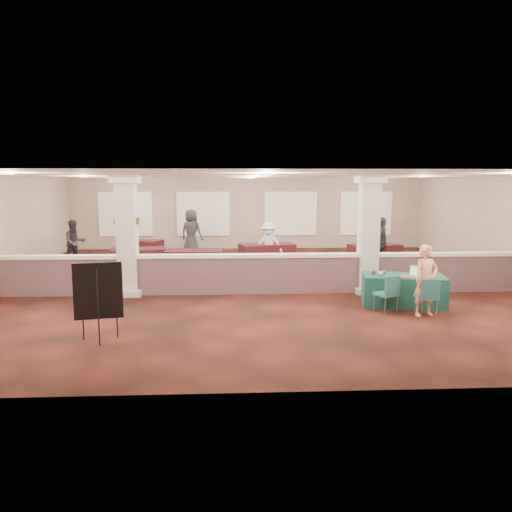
{
  "coord_description": "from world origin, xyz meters",
  "views": [
    {
      "loc": [
        -0.74,
        -14.84,
        3.02
      ],
      "look_at": [
        -0.09,
        -2.0,
        1.11
      ],
      "focal_mm": 35.0,
      "sensor_mm": 36.0,
      "label": 1
    }
  ],
  "objects_px": {
    "conf_chair_main": "(428,294)",
    "easel_board": "(98,292)",
    "far_table_back_left": "(142,248)",
    "attendee_a": "(75,242)",
    "far_table_back_right": "(375,254)",
    "woman": "(426,281)",
    "attendee_b": "(269,244)",
    "attendee_c": "(381,244)",
    "far_table_front_left": "(139,259)",
    "attendee_d": "(191,232)",
    "near_table": "(403,290)",
    "far_table_front_center": "(194,261)",
    "conf_chair_side": "(389,291)",
    "far_table_back_center": "(267,255)",
    "far_table_front_right": "(461,266)"
  },
  "relations": [
    {
      "from": "near_table",
      "to": "attendee_d",
      "type": "height_order",
      "value": "attendee_d"
    },
    {
      "from": "attendee_b",
      "to": "attendee_d",
      "type": "height_order",
      "value": "attendee_d"
    },
    {
      "from": "far_table_back_center",
      "to": "attendee_c",
      "type": "xyz_separation_m",
      "value": [
        3.84,
        -1.25,
        0.52
      ]
    },
    {
      "from": "far_table_front_right",
      "to": "attendee_c",
      "type": "height_order",
      "value": "attendee_c"
    },
    {
      "from": "attendee_b",
      "to": "easel_board",
      "type": "bearing_deg",
      "value": -97.04
    },
    {
      "from": "easel_board",
      "to": "far_table_back_right",
      "type": "bearing_deg",
      "value": 36.67
    },
    {
      "from": "far_table_back_right",
      "to": "attendee_b",
      "type": "relative_size",
      "value": 1.15
    },
    {
      "from": "far_table_front_left",
      "to": "conf_chair_side",
      "type": "bearing_deg",
      "value": -42.21
    },
    {
      "from": "far_table_back_right",
      "to": "far_table_front_center",
      "type": "bearing_deg",
      "value": -168.2
    },
    {
      "from": "attendee_b",
      "to": "attendee_c",
      "type": "relative_size",
      "value": 0.87
    },
    {
      "from": "far_table_front_right",
      "to": "attendee_b",
      "type": "bearing_deg",
      "value": 155.36
    },
    {
      "from": "far_table_front_center",
      "to": "far_table_back_left",
      "type": "bearing_deg",
      "value": 121.76
    },
    {
      "from": "far_table_front_center",
      "to": "conf_chair_side",
      "type": "bearing_deg",
      "value": -48.62
    },
    {
      "from": "far_table_front_left",
      "to": "attendee_b",
      "type": "height_order",
      "value": "attendee_b"
    },
    {
      "from": "attendee_a",
      "to": "attendee_c",
      "type": "relative_size",
      "value": 0.9
    },
    {
      "from": "woman",
      "to": "far_table_front_center",
      "type": "height_order",
      "value": "woman"
    },
    {
      "from": "conf_chair_main",
      "to": "far_table_front_left",
      "type": "height_order",
      "value": "conf_chair_main"
    },
    {
      "from": "far_table_back_right",
      "to": "attendee_c",
      "type": "bearing_deg",
      "value": -97.33
    },
    {
      "from": "far_table_front_center",
      "to": "attendee_a",
      "type": "bearing_deg",
      "value": 157.5
    },
    {
      "from": "attendee_b",
      "to": "far_table_front_left",
      "type": "bearing_deg",
      "value": -156.03
    },
    {
      "from": "conf_chair_main",
      "to": "attendee_d",
      "type": "bearing_deg",
      "value": 117.86
    },
    {
      "from": "woman",
      "to": "attendee_a",
      "type": "relative_size",
      "value": 0.98
    },
    {
      "from": "near_table",
      "to": "far_table_back_right",
      "type": "relative_size",
      "value": 1.07
    },
    {
      "from": "far_table_back_center",
      "to": "attendee_b",
      "type": "relative_size",
      "value": 1.22
    },
    {
      "from": "far_table_front_left",
      "to": "far_table_back_center",
      "type": "height_order",
      "value": "far_table_back_center"
    },
    {
      "from": "far_table_front_center",
      "to": "attendee_d",
      "type": "bearing_deg",
      "value": 95.4
    },
    {
      "from": "woman",
      "to": "attendee_b",
      "type": "height_order",
      "value": "woman"
    },
    {
      "from": "woman",
      "to": "far_table_front_right",
      "type": "height_order",
      "value": "woman"
    },
    {
      "from": "easel_board",
      "to": "attendee_a",
      "type": "xyz_separation_m",
      "value": [
        -3.25,
        9.2,
        -0.15
      ]
    },
    {
      "from": "conf_chair_side",
      "to": "far_table_front_left",
      "type": "distance_m",
      "value": 9.24
    },
    {
      "from": "conf_chair_main",
      "to": "easel_board",
      "type": "relative_size",
      "value": 0.57
    },
    {
      "from": "attendee_a",
      "to": "far_table_front_center",
      "type": "bearing_deg",
      "value": -58.39
    },
    {
      "from": "attendee_c",
      "to": "woman",
      "type": "bearing_deg",
      "value": -154.66
    },
    {
      "from": "easel_board",
      "to": "far_table_front_left",
      "type": "bearing_deg",
      "value": 83.6
    },
    {
      "from": "near_table",
      "to": "attendee_d",
      "type": "xyz_separation_m",
      "value": [
        -5.9,
        9.1,
        0.57
      ]
    },
    {
      "from": "conf_chair_side",
      "to": "far_table_back_left",
      "type": "distance_m",
      "value": 11.97
    },
    {
      "from": "conf_chair_main",
      "to": "easel_board",
      "type": "xyz_separation_m",
      "value": [
        -6.96,
        -1.46,
        0.45
      ]
    },
    {
      "from": "far_table_back_left",
      "to": "attendee_a",
      "type": "height_order",
      "value": "attendee_a"
    },
    {
      "from": "far_table_back_right",
      "to": "attendee_c",
      "type": "relative_size",
      "value": 1.0
    },
    {
      "from": "conf_chair_side",
      "to": "attendee_a",
      "type": "relative_size",
      "value": 0.54
    },
    {
      "from": "far_table_front_left",
      "to": "attendee_d",
      "type": "height_order",
      "value": "attendee_d"
    },
    {
      "from": "easel_board",
      "to": "far_table_front_right",
      "type": "bearing_deg",
      "value": 19.39
    },
    {
      "from": "far_table_back_center",
      "to": "attendee_d",
      "type": "relative_size",
      "value": 1.02
    },
    {
      "from": "conf_chair_main",
      "to": "far_table_back_center",
      "type": "distance_m",
      "value": 7.89
    },
    {
      "from": "attendee_a",
      "to": "attendee_d",
      "type": "distance_m",
      "value": 4.75
    },
    {
      "from": "easel_board",
      "to": "woman",
      "type": "height_order",
      "value": "woman"
    },
    {
      "from": "conf_chair_main",
      "to": "attendee_a",
      "type": "relative_size",
      "value": 0.53
    },
    {
      "from": "far_table_front_center",
      "to": "far_table_back_right",
      "type": "relative_size",
      "value": 1.03
    },
    {
      "from": "far_table_front_left",
      "to": "far_table_back_center",
      "type": "bearing_deg",
      "value": 9.11
    },
    {
      "from": "conf_chair_side",
      "to": "far_table_front_right",
      "type": "bearing_deg",
      "value": 23.06
    }
  ]
}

